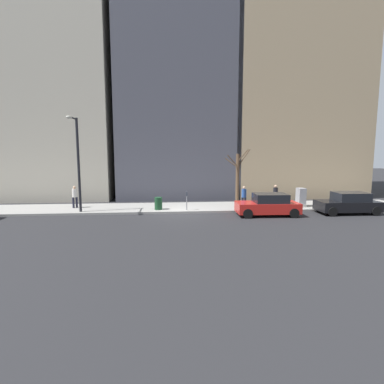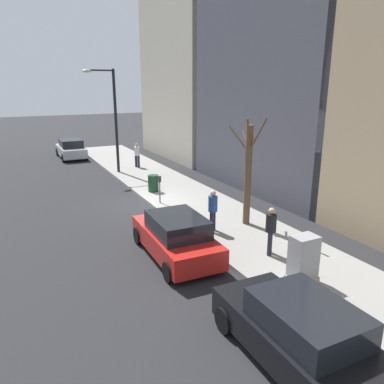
# 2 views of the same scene
# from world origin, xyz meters

# --- Properties ---
(ground_plane) EXTENTS (120.00, 120.00, 0.00)m
(ground_plane) POSITION_xyz_m (0.00, 0.00, 0.00)
(ground_plane) COLOR #232326
(sidewalk) EXTENTS (4.00, 36.00, 0.15)m
(sidewalk) POSITION_xyz_m (2.00, 0.00, 0.07)
(sidewalk) COLOR gray
(sidewalk) RESTS_ON ground
(parked_car_black) EXTENTS (1.97, 4.22, 1.52)m
(parked_car_black) POSITION_xyz_m (-1.00, -11.89, 0.74)
(parked_car_black) COLOR black
(parked_car_black) RESTS_ON ground
(parked_car_red) EXTENTS (2.04, 4.26, 1.52)m
(parked_car_red) POSITION_xyz_m (-1.17, -6.01, 0.74)
(parked_car_red) COLOR red
(parked_car_red) RESTS_ON ground
(parking_meter) EXTENTS (0.14, 0.10, 1.35)m
(parking_meter) POSITION_xyz_m (0.45, -0.53, 0.98)
(parking_meter) COLOR slate
(parking_meter) RESTS_ON sidewalk
(utility_box) EXTENTS (0.83, 0.61, 1.43)m
(utility_box) POSITION_xyz_m (1.30, -9.47, 0.85)
(utility_box) COLOR #A8A399
(utility_box) RESTS_ON sidewalk
(streetlamp) EXTENTS (1.97, 0.32, 6.50)m
(streetlamp) POSITION_xyz_m (0.28, 6.99, 4.02)
(streetlamp) COLOR black
(streetlamp) RESTS_ON sidewalk
(bare_tree) EXTENTS (1.03, 1.97, 4.44)m
(bare_tree) POSITION_xyz_m (2.59, -4.75, 2.34)
(bare_tree) COLOR brown
(bare_tree) RESTS_ON sidewalk
(trash_bin) EXTENTS (0.56, 0.56, 0.90)m
(trash_bin) POSITION_xyz_m (0.90, 1.52, 0.60)
(trash_bin) COLOR #14381E
(trash_bin) RESTS_ON sidewalk
(pedestrian_near_meter) EXTENTS (0.36, 0.36, 1.66)m
(pedestrian_near_meter) POSITION_xyz_m (1.62, -7.56, 1.09)
(pedestrian_near_meter) COLOR #1E1E2D
(pedestrian_near_meter) RESTS_ON sidewalk
(pedestrian_midblock) EXTENTS (0.36, 0.36, 1.66)m
(pedestrian_midblock) POSITION_xyz_m (0.92, -4.87, 1.09)
(pedestrian_midblock) COLOR #1E1E2D
(pedestrian_midblock) RESTS_ON sidewalk
(pedestrian_far_corner) EXTENTS (0.36, 0.37, 1.66)m
(pedestrian_far_corner) POSITION_xyz_m (2.15, 7.83, 1.09)
(pedestrian_far_corner) COLOR #1E1E2D
(pedestrian_far_corner) RESTS_ON sidewalk
(office_tower_left) EXTENTS (12.91, 12.91, 24.73)m
(office_tower_left) POSITION_xyz_m (11.95, -11.82, 12.36)
(office_tower_left) COLOR tan
(office_tower_left) RESTS_ON ground
(office_block_center) EXTENTS (11.14, 11.14, 29.64)m
(office_block_center) POSITION_xyz_m (11.07, -0.19, 14.82)
(office_block_center) COLOR #4C4C56
(office_block_center) RESTS_ON ground
(office_tower_right) EXTENTS (10.05, 10.05, 24.35)m
(office_tower_right) POSITION_xyz_m (10.52, 10.99, 12.17)
(office_tower_right) COLOR #BCB29E
(office_tower_right) RESTS_ON ground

